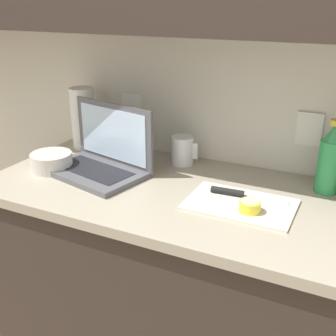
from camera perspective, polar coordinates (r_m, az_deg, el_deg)
name	(u,v)px	position (r m, az deg, el deg)	size (l,w,h in m)	color
counter_unit	(244,316)	(1.63, 10.32, -19.08)	(1.86, 0.64, 0.92)	#332823
laptop	(101,156)	(1.61, -9.00, 1.58)	(0.43, 0.32, 0.25)	#515156
cutting_board	(240,204)	(1.36, 9.78, -4.88)	(0.34, 0.22, 0.01)	silver
knife	(236,193)	(1.40, 9.19, -3.43)	(0.26, 0.05, 0.02)	silver
lemon_half_cut	(250,206)	(1.31, 11.02, -5.10)	(0.07, 0.07, 0.04)	yellow
bottle_water_clear	(330,160)	(1.49, 21.06, 1.01)	(0.08, 0.08, 0.25)	#2D934C
measuring_cup	(182,150)	(1.66, 1.98, 2.42)	(0.11, 0.09, 0.11)	silver
bowl_white	(52,161)	(1.67, -15.48, 0.86)	(0.16, 0.16, 0.07)	beige
paper_towel_roll	(83,118)	(1.86, -11.40, 6.64)	(0.10, 0.10, 0.26)	white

